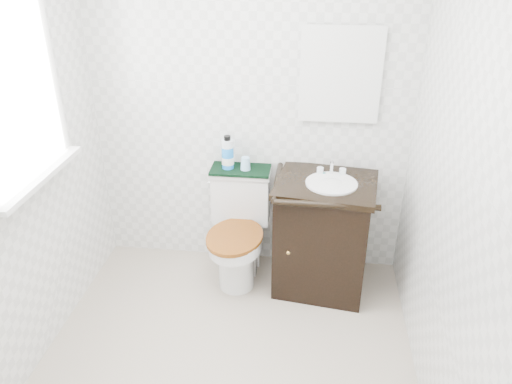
% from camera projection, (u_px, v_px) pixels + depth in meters
% --- Properties ---
extents(floor, '(2.40, 2.40, 0.00)m').
position_uv_depth(floor, '(224.00, 374.00, 2.87)').
color(floor, '#A69885').
rests_on(floor, ground).
extents(wall_back, '(2.40, 0.00, 2.40)m').
position_uv_depth(wall_back, '(249.00, 108.00, 3.38)').
color(wall_back, silver).
rests_on(wall_back, ground).
extents(wall_right, '(0.00, 2.40, 2.40)m').
position_uv_depth(wall_right, '(461.00, 201.00, 2.20)').
color(wall_right, silver).
rests_on(wall_right, ground).
extents(window, '(0.02, 0.70, 0.90)m').
position_uv_depth(window, '(12.00, 92.00, 2.49)').
color(window, white).
rests_on(window, wall_left).
extents(mirror, '(0.50, 0.02, 0.60)m').
position_uv_depth(mirror, '(341.00, 75.00, 3.18)').
color(mirror, silver).
rests_on(mirror, wall_back).
extents(toilet, '(0.43, 0.65, 0.78)m').
position_uv_depth(toilet, '(239.00, 233.00, 3.57)').
color(toilet, silver).
rests_on(toilet, floor).
extents(vanity, '(0.71, 0.63, 0.92)m').
position_uv_depth(vanity, '(323.00, 233.00, 3.41)').
color(vanity, black).
rests_on(vanity, floor).
extents(trash_bin, '(0.21, 0.19, 0.27)m').
position_uv_depth(trash_bin, '(247.00, 247.00, 3.78)').
color(trash_bin, white).
rests_on(trash_bin, floor).
extents(towel, '(0.41, 0.22, 0.02)m').
position_uv_depth(towel, '(240.00, 170.00, 3.47)').
color(towel, black).
rests_on(towel, toilet).
extents(mouthwash_bottle, '(0.08, 0.08, 0.24)m').
position_uv_depth(mouthwash_bottle, '(228.00, 153.00, 3.43)').
color(mouthwash_bottle, blue).
rests_on(mouthwash_bottle, towel).
extents(cup, '(0.07, 0.07, 0.09)m').
position_uv_depth(cup, '(245.00, 163.00, 3.44)').
color(cup, '#8EC4E8').
rests_on(cup, towel).
extents(soap_bar, '(0.06, 0.04, 0.02)m').
position_uv_depth(soap_bar, '(323.00, 173.00, 3.33)').
color(soap_bar, '#187473').
rests_on(soap_bar, vanity).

